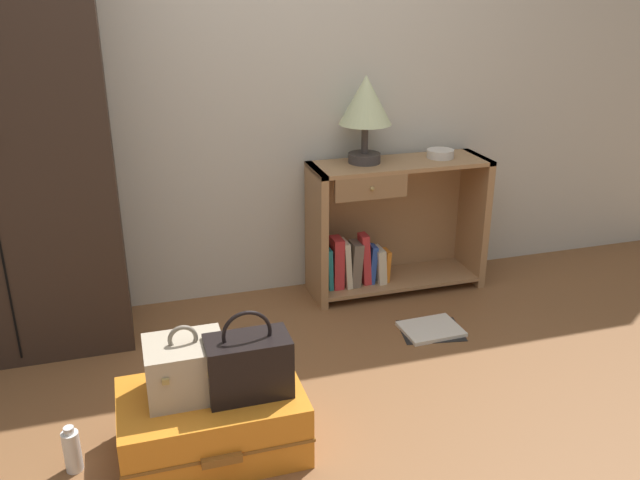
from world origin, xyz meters
TOP-DOWN VIEW (x-y plane):
  - ground_plane at (0.00, 0.00)m, footprint 9.00×9.00m
  - back_wall at (0.00, 1.50)m, footprint 6.40×0.10m
  - bookshelf at (0.77, 1.28)m, footprint 0.97×0.33m
  - table_lamp at (0.62, 1.30)m, footprint 0.27×0.27m
  - bowl at (1.05, 1.28)m, footprint 0.15×0.15m
  - suitcase_large at (-0.38, 0.16)m, footprint 0.67×0.44m
  - train_case at (-0.46, 0.19)m, footprint 0.28×0.24m
  - handbag at (-0.25, 0.12)m, footprint 0.30×0.16m
  - bottle at (-0.88, 0.20)m, footprint 0.06×0.06m
  - open_book_on_floor at (0.79, 0.74)m, footprint 0.34×0.29m

SIDE VIEW (x-z plane):
  - ground_plane at x=0.00m, z-range 0.00..0.00m
  - open_book_on_floor at x=0.79m, z-range 0.00..0.02m
  - bottle at x=-0.88m, z-range -0.01..0.18m
  - suitcase_large at x=-0.38m, z-range 0.00..0.25m
  - train_case at x=-0.46m, z-range 0.22..0.49m
  - bookshelf at x=0.77m, z-range -0.01..0.73m
  - handbag at x=-0.25m, z-range 0.20..0.53m
  - bowl at x=1.05m, z-range 0.74..0.78m
  - table_lamp at x=0.62m, z-range 0.82..1.27m
  - back_wall at x=0.00m, z-range 0.00..2.60m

